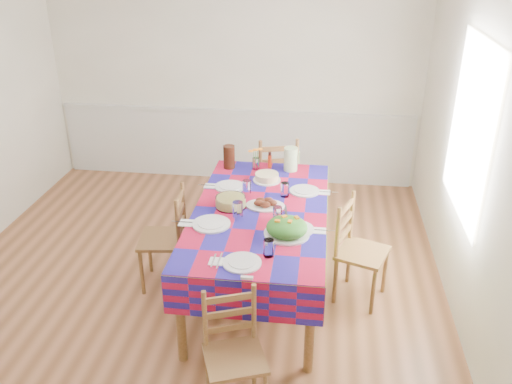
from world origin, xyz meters
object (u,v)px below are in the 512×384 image
chair_right (358,251)px  chair_near (234,354)px  meat_platter (265,204)px  chair_left (167,239)px  dining_table (260,219)px  tea_pitcher (229,157)px  green_pitcher (291,159)px  chair_far (276,180)px

chair_right → chair_near: bearing=168.0°
meat_platter → chair_left: chair_left is taller
dining_table → chair_right: bearing=1.0°
dining_table → tea_pitcher: bearing=115.7°
green_pitcher → chair_right: green_pitcher is taller
chair_right → meat_platter: bearing=107.0°
tea_pitcher → chair_left: tea_pitcher is taller
chair_left → chair_right: chair_left is taller
chair_near → chair_far: (0.03, 2.61, 0.07)m
dining_table → tea_pitcher: tea_pitcher is taller
meat_platter → chair_near: size_ratio=0.39×
chair_left → chair_right: 1.65m
green_pitcher → tea_pitcher: (-0.60, -0.02, -0.00)m
chair_near → chair_far: bearing=68.9°
dining_table → green_pitcher: (0.19, 0.87, 0.20)m
meat_platter → chair_left: size_ratio=0.36×
tea_pitcher → dining_table: bearing=-64.3°
green_pitcher → chair_near: size_ratio=0.27×
green_pitcher → tea_pitcher: bearing=-178.4°
meat_platter → dining_table: bearing=-116.6°
chair_near → meat_platter: bearing=67.6°
meat_platter → chair_far: 1.28m
green_pitcher → chair_left: size_ratio=0.25×
chair_near → chair_left: 1.54m
dining_table → chair_right: chair_right is taller
meat_platter → tea_pitcher: bearing=119.3°
chair_near → chair_right: (0.84, 1.32, 0.03)m
green_pitcher → chair_right: (0.64, -0.86, -0.46)m
dining_table → chair_left: chair_left is taller
green_pitcher → chair_left: bearing=-139.5°
green_pitcher → chair_near: 2.24m
dining_table → chair_far: (0.01, 1.30, -0.22)m
tea_pitcher → chair_far: bearing=46.5°
chair_left → meat_platter: bearing=87.6°
dining_table → chair_right: 0.87m
green_pitcher → chair_far: bearing=112.4°
chair_far → chair_right: size_ratio=1.09×
dining_table → meat_platter: bearing=63.4°
tea_pitcher → chair_left: size_ratio=0.24×
tea_pitcher → chair_left: 1.05m
chair_near → chair_right: 1.57m
chair_right → green_pitcher: bearing=57.3°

